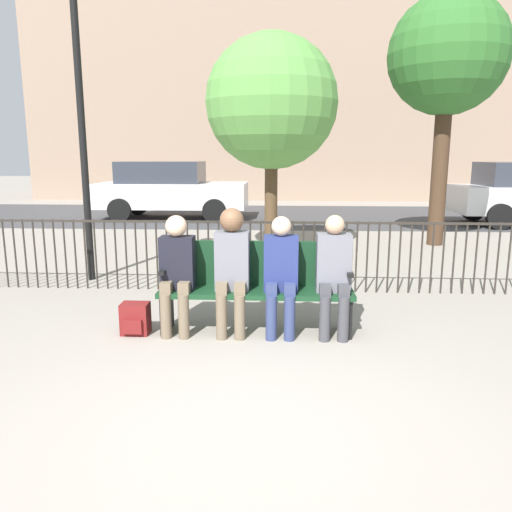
# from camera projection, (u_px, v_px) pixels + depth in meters

# --- Properties ---
(ground_plane) EXTENTS (80.00, 80.00, 0.00)m
(ground_plane) POSITION_uv_depth(u_px,v_px,m) (241.00, 431.00, 3.31)
(ground_plane) COLOR gray
(park_bench) EXTENTS (1.97, 0.45, 0.92)m
(park_bench) POSITION_uv_depth(u_px,v_px,m) (256.00, 283.00, 5.14)
(park_bench) COLOR #14381E
(park_bench) RESTS_ON ground
(seated_person_0) EXTENTS (0.34, 0.39, 1.21)m
(seated_person_0) POSITION_uv_depth(u_px,v_px,m) (177.00, 268.00, 5.02)
(seated_person_0) COLOR brown
(seated_person_0) RESTS_ON ground
(seated_person_1) EXTENTS (0.34, 0.39, 1.29)m
(seated_person_1) POSITION_uv_depth(u_px,v_px,m) (232.00, 263.00, 4.99)
(seated_person_1) COLOR brown
(seated_person_1) RESTS_ON ground
(seated_person_2) EXTENTS (0.34, 0.39, 1.20)m
(seated_person_2) POSITION_uv_depth(u_px,v_px,m) (281.00, 270.00, 4.97)
(seated_person_2) COLOR navy
(seated_person_2) RESTS_ON ground
(seated_person_3) EXTENTS (0.34, 0.39, 1.22)m
(seated_person_3) POSITION_uv_depth(u_px,v_px,m) (334.00, 270.00, 4.94)
(seated_person_3) COLOR #3D3D42
(seated_person_3) RESTS_ON ground
(backpack) EXTENTS (0.28, 0.24, 0.32)m
(backpack) POSITION_uv_depth(u_px,v_px,m) (135.00, 319.00, 5.07)
(backpack) COLOR maroon
(backpack) RESTS_ON ground
(fence_railing) EXTENTS (9.01, 0.03, 0.95)m
(fence_railing) POSITION_uv_depth(u_px,v_px,m) (261.00, 250.00, 6.61)
(fence_railing) COLOR #2D2823
(fence_railing) RESTS_ON ground
(tree_0) EXTENTS (2.31, 2.31, 3.85)m
(tree_0) POSITION_uv_depth(u_px,v_px,m) (272.00, 103.00, 8.66)
(tree_0) COLOR #4C3823
(tree_0) RESTS_ON ground
(tree_1) EXTENTS (2.27, 2.27, 4.81)m
(tree_1) POSITION_uv_depth(u_px,v_px,m) (448.00, 57.00, 9.48)
(tree_1) COLOR #422D1E
(tree_1) RESTS_ON ground
(lamp_post) EXTENTS (0.28, 0.28, 4.14)m
(lamp_post) POSITION_uv_depth(u_px,v_px,m) (79.00, 88.00, 6.81)
(lamp_post) COLOR black
(lamp_post) RESTS_ON ground
(street_surface) EXTENTS (24.00, 6.00, 0.01)m
(street_surface) POSITION_uv_depth(u_px,v_px,m) (274.00, 216.00, 15.05)
(street_surface) COLOR #3D3D3F
(street_surface) RESTS_ON ground
(parked_car_0) EXTENTS (4.20, 1.94, 1.62)m
(parked_car_0) POSITION_uv_depth(u_px,v_px,m) (170.00, 189.00, 14.27)
(parked_car_0) COLOR silver
(parked_car_0) RESTS_ON ground
(building_facade) EXTENTS (20.00, 6.00, 14.14)m
(building_facade) POSITION_uv_depth(u_px,v_px,m) (278.00, 30.00, 21.48)
(building_facade) COLOR gray
(building_facade) RESTS_ON ground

